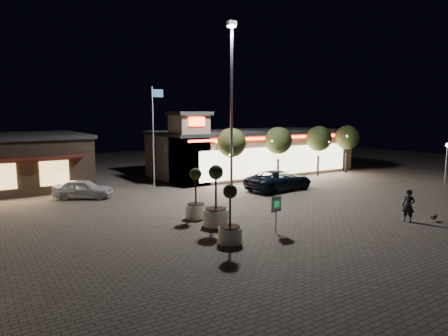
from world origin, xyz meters
TOP-DOWN VIEW (x-y plane):
  - ground at (0.00, 0.00)m, footprint 90.00×90.00m
  - retail_building at (9.51, 15.82)m, footprint 20.40×8.40m
  - floodlight_pole at (2.00, 8.00)m, footprint 0.60×0.40m
  - flagpole at (-1.90, 13.00)m, footprint 0.95×0.10m
  - lamp_post_east at (20.00, 2.00)m, footprint 0.36×0.36m
  - string_tree_a at (4.00, 11.00)m, footprint 2.42×2.42m
  - string_tree_b at (9.00, 11.00)m, footprint 2.42×2.42m
  - string_tree_c at (14.00, 11.00)m, footprint 2.42×2.42m
  - string_tree_d at (18.00, 11.00)m, footprint 2.42×2.42m
  - pickup_truck at (6.06, 7.38)m, footprint 5.82×3.00m
  - white_sedan at (-7.59, 12.43)m, footprint 4.31×3.37m
  - pedestrian at (6.00, -3.59)m, footprint 0.58×0.74m
  - dog at (7.35, -4.30)m, footprint 0.50×0.18m
  - planter_left at (-3.45, 3.46)m, footprint 1.18×1.18m
  - planter_mid at (-4.27, -1.32)m, footprint 1.12×1.12m
  - planter_right at (-3.31, 1.49)m, footprint 1.33×1.33m
  - valet_sign at (-1.44, -1.21)m, footprint 0.62×0.10m

SIDE VIEW (x-z plane):
  - ground at x=0.00m, z-range 0.00..0.00m
  - dog at x=7.35m, z-range 0.13..0.40m
  - white_sedan at x=-7.59m, z-range 0.00..1.37m
  - pickup_truck at x=6.06m, z-range 0.00..1.57m
  - planter_mid at x=-4.27m, z-range -0.53..2.23m
  - planter_left at x=-3.45m, z-range -0.55..2.34m
  - pedestrian at x=6.00m, z-range 0.00..1.81m
  - planter_right at x=-3.31m, z-range -0.62..2.64m
  - valet_sign at x=-1.44m, z-range 0.37..2.25m
  - retail_building at x=9.51m, z-range -0.84..5.26m
  - lamp_post_east at x=20.00m, z-range 0.72..4.20m
  - string_tree_a at x=4.00m, z-range 1.17..5.95m
  - string_tree_b at x=9.00m, z-range 1.17..5.95m
  - string_tree_c at x=14.00m, z-range 1.17..5.95m
  - string_tree_d at x=18.00m, z-range 1.17..5.95m
  - flagpole at x=-1.90m, z-range 0.74..8.74m
  - floodlight_pole at x=2.00m, z-range 0.83..13.21m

